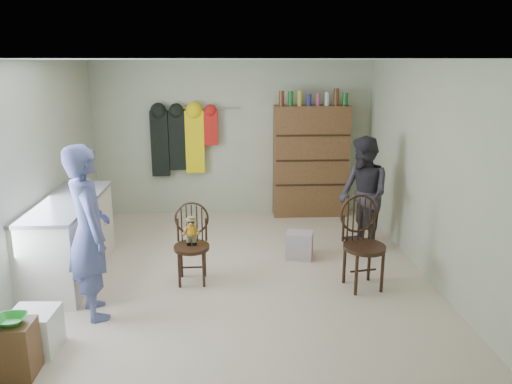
{
  "coord_description": "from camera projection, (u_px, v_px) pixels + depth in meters",
  "views": [
    {
      "loc": [
        -0.05,
        -5.61,
        2.49
      ],
      "look_at": [
        0.25,
        0.2,
        0.95
      ],
      "focal_mm": 35.0,
      "sensor_mm": 36.0,
      "label": 1
    }
  ],
  "objects": [
    {
      "name": "plastic_tub",
      "position": [
        35.0,
        331.0,
        4.39
      ],
      "size": [
        0.41,
        0.39,
        0.37
      ],
      "primitive_type": "cube",
      "rotation": [
        0.0,
        0.0,
        -0.04
      ],
      "color": "white",
      "rests_on": "ground"
    },
    {
      "name": "person_left",
      "position": [
        89.0,
        232.0,
        4.85
      ],
      "size": [
        0.66,
        0.75,
        1.74
      ],
      "primitive_type": "imported",
      "rotation": [
        0.0,
        0.0,
        2.04
      ],
      "color": "#4C548B",
      "rests_on": "ground"
    },
    {
      "name": "stool",
      "position": [
        15.0,
        349.0,
        4.02
      ],
      "size": [
        0.32,
        0.28,
        0.46
      ],
      "primitive_type": "cube",
      "color": "brown",
      "rests_on": "ground"
    },
    {
      "name": "counter",
      "position": [
        70.0,
        238.0,
        5.84
      ],
      "size": [
        0.64,
        1.86,
        0.94
      ],
      "color": "silver",
      "rests_on": "ground"
    },
    {
      "name": "chair_front",
      "position": [
        192.0,
        238.0,
        5.7
      ],
      "size": [
        0.41,
        0.41,
        0.92
      ],
      "rotation": [
        0.0,
        0.0,
        0.01
      ],
      "color": "#372113",
      "rests_on": "ground"
    },
    {
      "name": "coat_rack",
      "position": [
        182.0,
        140.0,
        7.99
      ],
      "size": [
        1.42,
        0.12,
        1.09
      ],
      "color": "#99999E",
      "rests_on": "ground"
    },
    {
      "name": "person_right",
      "position": [
        363.0,
        195.0,
        6.6
      ],
      "size": [
        0.76,
        0.87,
        1.54
      ],
      "primitive_type": "imported",
      "rotation": [
        0.0,
        0.0,
        -1.31
      ],
      "color": "#2D2B33",
      "rests_on": "ground"
    },
    {
      "name": "bowl",
      "position": [
        11.0,
        320.0,
        3.96
      ],
      "size": [
        0.24,
        0.24,
        0.06
      ],
      "primitive_type": "imported",
      "color": "green",
      "rests_on": "stool"
    },
    {
      "name": "room_walls",
      "position": [
        234.0,
        136.0,
        6.17
      ],
      "size": [
        5.0,
        5.0,
        5.0
      ],
      "color": "#B5BC9D",
      "rests_on": "ground"
    },
    {
      "name": "ground_plane",
      "position": [
        236.0,
        272.0,
        6.06
      ],
      "size": [
        5.0,
        5.0,
        0.0
      ],
      "primitive_type": "plane",
      "color": "beige",
      "rests_on": "ground"
    },
    {
      "name": "chair_far",
      "position": [
        362.0,
        239.0,
        5.56
      ],
      "size": [
        0.54,
        0.54,
        1.04
      ],
      "rotation": [
        0.0,
        0.0,
        0.19
      ],
      "color": "#372113",
      "rests_on": "ground"
    },
    {
      "name": "striped_bag",
      "position": [
        299.0,
        245.0,
        6.44
      ],
      "size": [
        0.39,
        0.33,
        0.35
      ],
      "primitive_type": "cube",
      "rotation": [
        0.0,
        0.0,
        -0.25
      ],
      "color": "#E57672",
      "rests_on": "ground"
    },
    {
      "name": "dresser",
      "position": [
        311.0,
        160.0,
        8.1
      ],
      "size": [
        1.2,
        0.39,
        2.07
      ],
      "color": "brown",
      "rests_on": "ground"
    }
  ]
}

